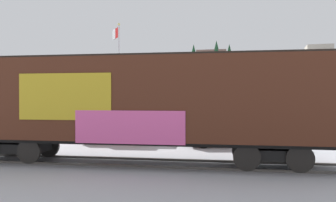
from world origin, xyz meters
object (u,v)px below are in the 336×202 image
object	(u,v)px
flagpole	(118,63)
parked_car_black	(233,128)
parked_car_red	(121,127)
freight_car	(137,101)

from	to	relation	value
flagpole	parked_car_black	xyz separation A→B (m)	(8.72, -6.31, -4.19)
flagpole	parked_car_red	distance (m)	8.18
freight_car	parked_car_black	distance (m)	6.57
parked_car_black	freight_car	bearing A→B (deg)	-120.76
freight_car	parked_car_black	world-z (taller)	freight_car
parked_car_red	parked_car_black	size ratio (longest dim) A/B	0.88
parked_car_red	flagpole	bearing A→B (deg)	113.08
flagpole	parked_car_black	bearing A→B (deg)	-35.88
flagpole	parked_car_red	xyz separation A→B (m)	(2.75, -6.45, -4.22)
freight_car	parked_car_red	xyz separation A→B (m)	(-2.70, 5.37, -1.49)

